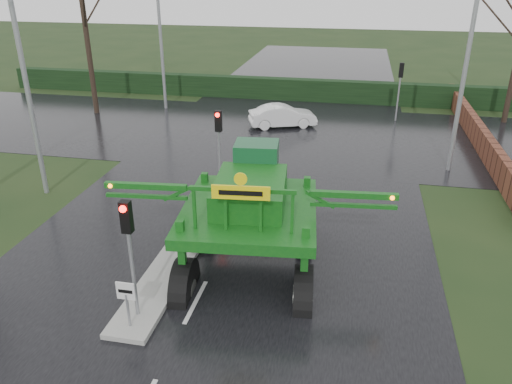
% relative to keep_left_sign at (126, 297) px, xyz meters
% --- Properties ---
extents(ground, '(140.00, 140.00, 0.00)m').
position_rel_keep_left_sign_xyz_m(ground, '(1.30, 1.50, -1.06)').
color(ground, black).
rests_on(ground, ground).
extents(road_main, '(14.00, 80.00, 0.02)m').
position_rel_keep_left_sign_xyz_m(road_main, '(1.30, 11.50, -1.05)').
color(road_main, black).
rests_on(road_main, ground).
extents(road_cross, '(80.00, 12.00, 0.02)m').
position_rel_keep_left_sign_xyz_m(road_cross, '(1.30, 17.50, -1.05)').
color(road_cross, black).
rests_on(road_cross, ground).
extents(median_island, '(1.20, 10.00, 0.16)m').
position_rel_keep_left_sign_xyz_m(median_island, '(0.00, 4.50, -0.97)').
color(median_island, gray).
rests_on(median_island, ground).
extents(hedge_row, '(44.00, 0.90, 1.50)m').
position_rel_keep_left_sign_xyz_m(hedge_row, '(1.30, 25.50, -0.31)').
color(hedge_row, black).
rests_on(hedge_row, ground).
extents(brick_wall, '(0.40, 20.00, 1.20)m').
position_rel_keep_left_sign_xyz_m(brick_wall, '(11.80, 17.50, -0.46)').
color(brick_wall, '#592D1E').
rests_on(brick_wall, ground).
extents(keep_left_sign, '(0.50, 0.07, 1.35)m').
position_rel_keep_left_sign_xyz_m(keep_left_sign, '(0.00, 0.00, 0.00)').
color(keep_left_sign, gray).
rests_on(keep_left_sign, ground).
extents(traffic_signal_near, '(0.26, 0.33, 3.52)m').
position_rel_keep_left_sign_xyz_m(traffic_signal_near, '(0.00, 0.49, 1.53)').
color(traffic_signal_near, gray).
rests_on(traffic_signal_near, ground).
extents(traffic_signal_mid, '(0.26, 0.33, 3.52)m').
position_rel_keep_left_sign_xyz_m(traffic_signal_mid, '(0.00, 8.99, 1.53)').
color(traffic_signal_mid, gray).
rests_on(traffic_signal_mid, ground).
extents(traffic_signal_far, '(0.26, 0.33, 3.52)m').
position_rel_keep_left_sign_xyz_m(traffic_signal_far, '(7.80, 21.51, 1.53)').
color(traffic_signal_far, gray).
rests_on(traffic_signal_far, ground).
extents(street_light_left_near, '(3.85, 0.30, 10.00)m').
position_rel_keep_left_sign_xyz_m(street_light_left_near, '(-6.89, 7.50, 4.93)').
color(street_light_left_near, gray).
rests_on(street_light_left_near, ground).
extents(street_light_right, '(3.85, 0.30, 10.00)m').
position_rel_keep_left_sign_xyz_m(street_light_right, '(9.49, 13.50, 4.93)').
color(street_light_right, gray).
rests_on(street_light_right, ground).
extents(street_light_left_far, '(3.85, 0.30, 10.00)m').
position_rel_keep_left_sign_xyz_m(street_light_left_far, '(-6.89, 21.50, 4.93)').
color(street_light_left_far, gray).
rests_on(street_light_left_far, ground).
extents(crop_sprayer, '(8.67, 5.77, 4.86)m').
position_rel_keep_left_sign_xyz_m(crop_sprayer, '(0.78, 2.22, 1.24)').
color(crop_sprayer, black).
rests_on(crop_sprayer, ground).
extents(white_sedan, '(4.16, 2.68, 1.29)m').
position_rel_keep_left_sign_xyz_m(white_sedan, '(1.13, 18.83, -1.06)').
color(white_sedan, white).
rests_on(white_sedan, ground).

